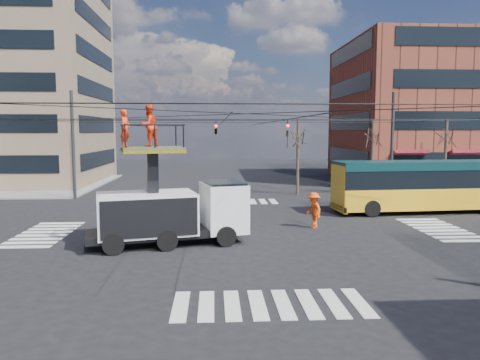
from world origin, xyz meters
The scene contains 15 objects.
ground centered at (0.00, 0.00, 0.00)m, with size 120.00×120.00×0.00m, color black.
sidewalk_ne centered at (21.00, 21.00, 0.06)m, with size 18.00×18.00×0.12m, color slate.
sidewalk_nw centered at (-21.00, 21.00, 0.06)m, with size 18.00×18.00×0.12m, color slate.
crosswalks centered at (0.00, 0.00, 0.01)m, with size 22.40×22.40×0.02m, color silver, non-canonical shape.
building_tower centered at (-21.98, 23.98, 15.00)m, with size 18.06×16.06×30.00m.
building_ne centered at (21.98, 23.98, 7.00)m, with size 20.06×16.06×14.00m.
overhead_network centered at (-0.07, 0.40, 4.29)m, with size 24.24×24.24×8.00m.
tree_a centered at (5.00, 13.50, 4.63)m, with size 2.00×2.00×6.00m.
tree_b centered at (11.00, 13.50, 4.63)m, with size 2.00×2.00×6.00m.
tree_c centered at (17.00, 13.50, 4.63)m, with size 2.00×2.00×6.00m.
utility_truck centered at (-3.54, -2.39, 2.04)m, with size 7.35×4.01×6.22m.
city_bus centered at (11.55, 5.10, 1.72)m, with size 11.61×3.48×3.20m.
traffic_cone centered at (-6.29, -2.77, 0.31)m, with size 0.36×0.36×0.62m, color #DA4E09.
worker_ground centered at (-5.13, -1.02, 0.99)m, with size 1.16×0.48×1.98m, color orange.
flagger centered at (3.56, 0.70, 0.94)m, with size 1.22×0.70×1.89m, color #FF4D10.
Camera 1 is at (-1.63, -23.15, 5.06)m, focal length 35.00 mm.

